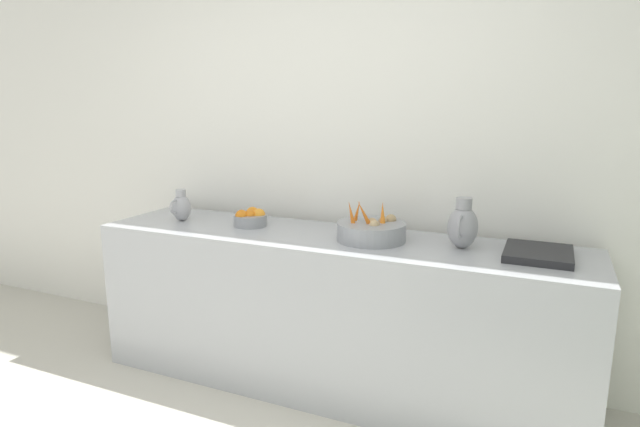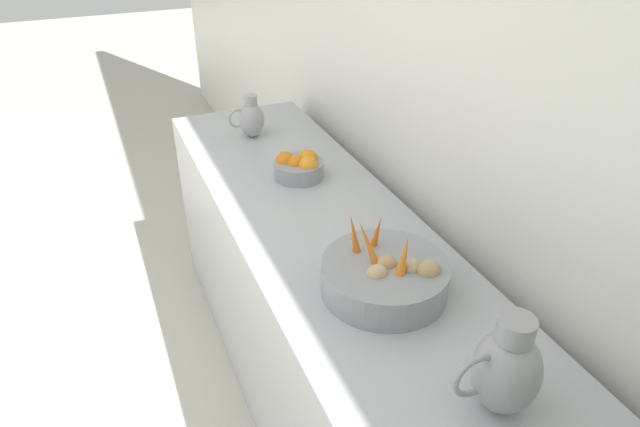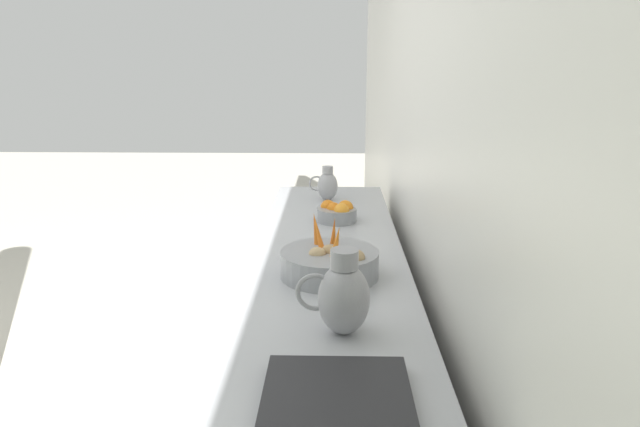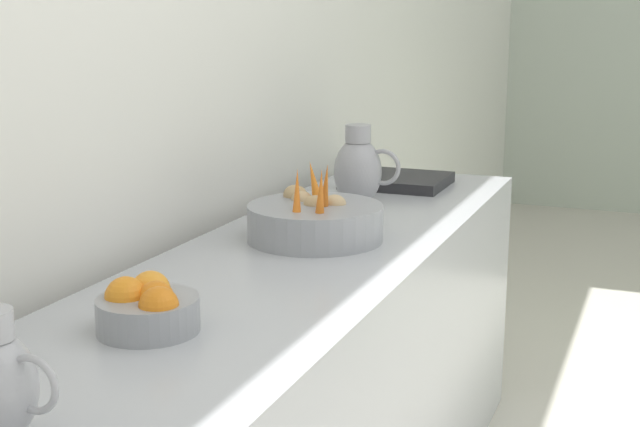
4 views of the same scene
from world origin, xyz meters
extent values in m
cube|color=white|center=(-1.95, 0.71, 1.50)|extent=(0.10, 9.41, 3.00)
cylinder|color=gray|center=(-1.54, 0.43, 0.93)|extent=(0.36, 0.36, 0.10)
torus|color=gray|center=(-1.54, 0.43, 0.88)|extent=(0.21, 0.21, 0.01)
cone|color=orange|center=(-1.48, 0.34, 1.02)|extent=(0.06, 0.06, 0.15)
cone|color=orange|center=(-1.56, 0.48, 1.01)|extent=(0.07, 0.06, 0.14)
cone|color=orange|center=(-1.50, 0.41, 1.02)|extent=(0.08, 0.10, 0.16)
cone|color=orange|center=(-1.55, 0.35, 1.01)|extent=(0.04, 0.06, 0.14)
ellipsoid|color=tan|center=(-1.49, 0.46, 0.97)|extent=(0.06, 0.05, 0.05)
ellipsoid|color=tan|center=(-1.59, 0.48, 0.97)|extent=(0.06, 0.05, 0.05)
ellipsoid|color=tan|center=(-1.63, 0.51, 0.98)|extent=(0.07, 0.06, 0.06)
ellipsoid|color=tan|center=(-1.54, 0.43, 0.97)|extent=(0.06, 0.05, 0.05)
cylinder|color=gray|center=(-1.57, -0.32, 0.91)|extent=(0.20, 0.20, 0.07)
sphere|color=orange|center=(-1.52, -0.35, 0.94)|extent=(0.08, 0.08, 0.08)
sphere|color=orange|center=(-1.55, -0.31, 0.94)|extent=(0.07, 0.07, 0.07)
sphere|color=orange|center=(-1.61, -0.33, 0.94)|extent=(0.08, 0.08, 0.08)
sphere|color=orange|center=(-1.59, -0.28, 0.94)|extent=(0.08, 0.08, 0.08)
ellipsoid|color=#939399|center=(-1.58, 0.89, 0.98)|extent=(0.15, 0.15, 0.21)
cylinder|color=#939399|center=(-1.58, 0.89, 1.10)|extent=(0.08, 0.08, 0.06)
torus|color=#939399|center=(-1.50, 0.89, 1.00)|extent=(0.11, 0.01, 0.11)
torus|color=#A3A3A8|center=(-1.45, -0.78, 0.97)|extent=(0.09, 0.01, 0.09)
cube|color=#232326|center=(-1.56, 1.24, 0.90)|extent=(0.34, 0.30, 0.04)
camera|label=1|loc=(1.02, 1.27, 1.59)|focal=29.54mm
camera|label=2|loc=(-0.88, 1.53, 1.90)|focal=31.63mm
camera|label=3|loc=(-1.55, 2.43, 1.64)|focal=32.46mm
camera|label=4|loc=(-0.67, -1.66, 1.46)|focal=49.39mm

